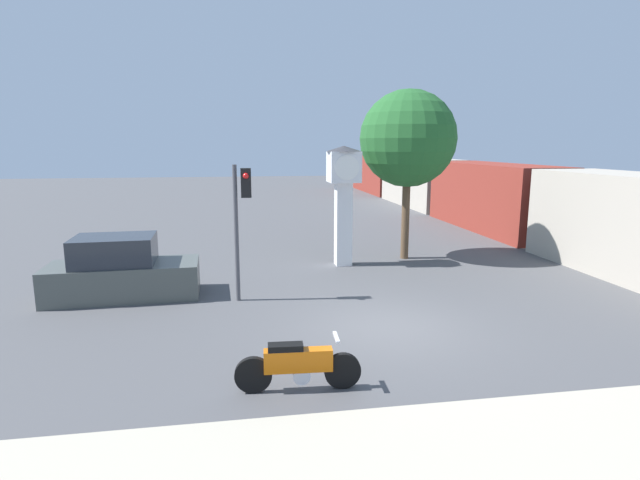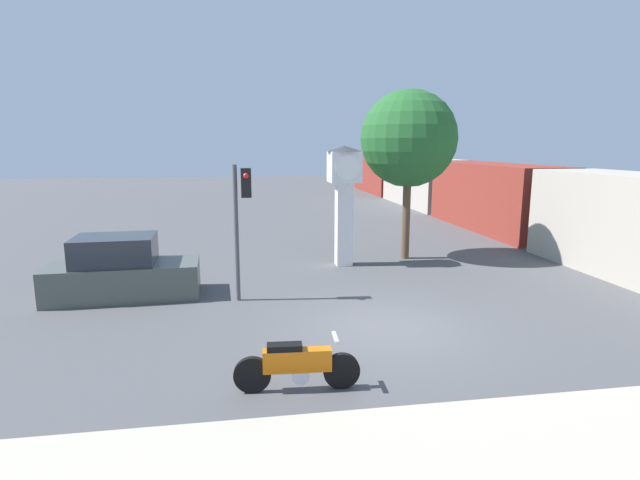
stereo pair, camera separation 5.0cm
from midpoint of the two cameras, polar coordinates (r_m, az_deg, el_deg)
ground_plane at (r=12.38m, az=7.58°, el=-9.86°), size 120.00×120.00×0.00m
motorcycle at (r=9.19m, az=-2.50°, el=-14.09°), size 2.27×0.49×1.00m
clock_tower at (r=18.00m, az=2.85°, el=6.13°), size 1.30×1.30×4.32m
freight_train at (r=32.39m, az=14.85°, el=5.76°), size 2.80×41.90×3.40m
traffic_light at (r=13.92m, az=-8.87°, el=3.65°), size 0.50×0.35×3.83m
street_tree at (r=19.27m, az=10.17°, el=11.29°), size 3.61×3.61×6.39m
parked_car at (r=15.50m, az=-21.60°, el=-3.39°), size 4.28×1.99×1.80m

